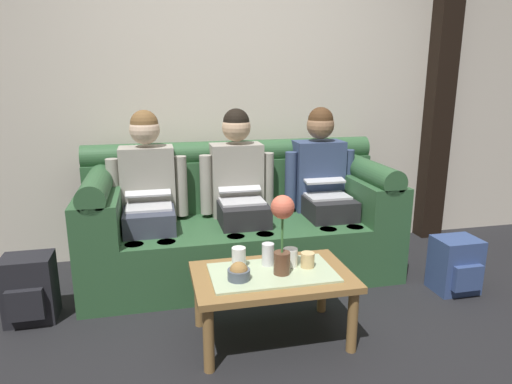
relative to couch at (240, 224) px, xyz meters
The scene contains 16 objects.
ground_plane 1.23m from the couch, 90.00° to the right, with size 14.00×14.00×0.00m, color black.
back_wall_patterned 1.20m from the couch, 90.00° to the left, with size 6.00×0.12×2.90m, color beige.
timber_pillar 2.19m from the couch, 12.43° to the left, with size 0.20×0.20×2.90m, color black.
couch is the anchor object (origin of this frame).
person_left 0.71m from the couch, behind, with size 0.56×0.67×1.22m.
person_middle 0.29m from the couch, 90.00° to the right, with size 0.56×0.67×1.22m.
person_right 0.71m from the couch, ahead, with size 0.56×0.67×1.22m.
coffee_table 0.95m from the couch, 90.00° to the right, with size 0.87×0.55×0.41m.
flower_vase 1.03m from the couch, 87.47° to the right, with size 0.13×0.13×0.44m.
snack_bowl 1.03m from the couch, 101.09° to the right, with size 0.12×0.12×0.10m.
cup_near_left 0.96m from the couch, 77.38° to the right, with size 0.08×0.08×0.08m, color #DBB77A.
cup_near_right 0.91m from the couch, 82.46° to the right, with size 0.08×0.08×0.10m, color white.
cup_far_center 0.87m from the couch, 101.15° to the right, with size 0.08×0.08×0.12m, color white.
cup_far_left 0.86m from the couch, 90.20° to the right, with size 0.07×0.07×0.13m, color silver.
backpack_right 1.55m from the couch, 26.00° to the right, with size 0.29×0.28×0.38m.
backpack_left 1.45m from the couch, 162.23° to the right, with size 0.29×0.27×0.41m.
Camera 1 is at (-0.60, -2.00, 1.45)m, focal length 31.71 mm.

